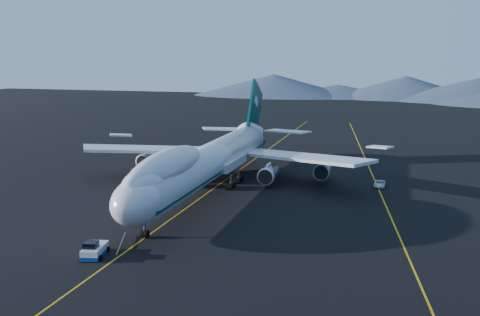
# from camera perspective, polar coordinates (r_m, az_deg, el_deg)

# --- Properties ---
(ground) EXTENTS (500.00, 500.00, 0.00)m
(ground) POSITION_cam_1_polar(r_m,az_deg,el_deg) (98.96, -3.27, -3.58)
(ground) COLOR black
(ground) RESTS_ON ground
(taxiway_line_main) EXTENTS (0.25, 220.00, 0.01)m
(taxiway_line_main) POSITION_cam_1_polar(r_m,az_deg,el_deg) (98.95, -3.27, -3.58)
(taxiway_line_main) COLOR gold
(taxiway_line_main) RESTS_ON ground
(taxiway_line_side) EXTENTS (28.08, 198.09, 0.01)m
(taxiway_line_side) POSITION_cam_1_polar(r_m,az_deg,el_deg) (103.21, 14.60, -3.31)
(taxiway_line_side) COLOR gold
(taxiway_line_side) RESTS_ON ground
(boeing_747) EXTENTS (59.62, 72.43, 19.37)m
(boeing_747) POSITION_cam_1_polar(r_m,az_deg,el_deg) (97.69, -3.30, -0.28)
(boeing_747) COLOR silver
(boeing_747) RESTS_ON ground
(pushback_tug) EXTENTS (3.38, 5.01, 2.01)m
(pushback_tug) POSITION_cam_1_polar(r_m,az_deg,el_deg) (70.31, -15.23, -9.55)
(pushback_tug) COLOR silver
(pushback_tug) RESTS_ON ground
(service_van) EXTENTS (2.09, 4.38, 1.21)m
(service_van) POSITION_cam_1_polar(r_m,az_deg,el_deg) (105.49, 14.66, -2.68)
(service_van) COLOR white
(service_van) RESTS_ON ground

